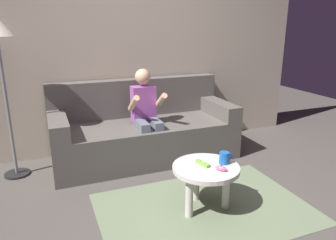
% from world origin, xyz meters
% --- Properties ---
extents(ground_plane, '(9.08, 9.08, 0.00)m').
position_xyz_m(ground_plane, '(0.00, 0.00, 0.00)').
color(ground_plane, '#4C4742').
extents(wall_back, '(4.54, 0.05, 2.50)m').
position_xyz_m(wall_back, '(0.00, 1.89, 1.25)').
color(wall_back, '#B2A38E').
rests_on(wall_back, ground).
extents(couch, '(1.97, 0.80, 0.85)m').
position_xyz_m(couch, '(0.10, 1.49, 0.29)').
color(couch, '#56514C').
rests_on(couch, ground).
extents(person_seated_on_couch, '(0.35, 0.43, 1.01)m').
position_xyz_m(person_seated_on_couch, '(0.08, 1.31, 0.57)').
color(person_seated_on_couch, slate).
rests_on(person_seated_on_couch, ground).
extents(coffee_table, '(0.53, 0.53, 0.38)m').
position_xyz_m(coffee_table, '(0.23, 0.27, 0.31)').
color(coffee_table, beige).
rests_on(coffee_table, ground).
extents(area_rug, '(1.69, 1.15, 0.01)m').
position_xyz_m(area_rug, '(0.23, 0.27, 0.00)').
color(area_rug, '#6B7A5B').
rests_on(area_rug, ground).
extents(game_remote_lime_near_edge, '(0.07, 0.14, 0.03)m').
position_xyz_m(game_remote_lime_near_edge, '(0.21, 0.30, 0.39)').
color(game_remote_lime_near_edge, '#72C638').
rests_on(game_remote_lime_near_edge, coffee_table).
extents(nunchuk_pink, '(0.09, 0.10, 0.05)m').
position_xyz_m(nunchuk_pink, '(0.29, 0.15, 0.40)').
color(nunchuk_pink, pink).
rests_on(nunchuk_pink, coffee_table).
extents(coffee_mug, '(0.12, 0.08, 0.09)m').
position_xyz_m(coffee_mug, '(0.39, 0.26, 0.43)').
color(coffee_mug, '#1959B2').
rests_on(coffee_mug, coffee_table).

